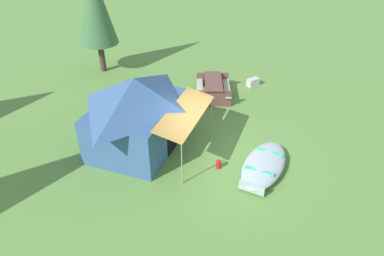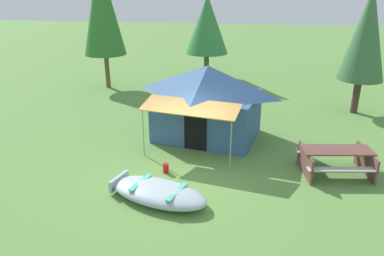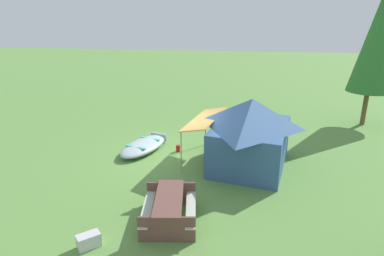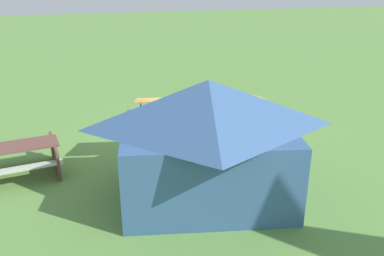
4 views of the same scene
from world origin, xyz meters
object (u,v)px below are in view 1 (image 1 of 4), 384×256
beached_rowboat (264,165)px  canvas_cabin_tent (137,112)px  cooler_box (253,82)px  fuel_can (219,164)px  picnic_table (213,87)px  pine_tree_back_left (94,4)px

beached_rowboat → canvas_cabin_tent: 4.52m
cooler_box → fuel_can: size_ratio=1.97×
fuel_can → picnic_table: bearing=8.5°
beached_rowboat → picnic_table: bearing=24.6°
beached_rowboat → canvas_cabin_tent: canvas_cabin_tent is taller
fuel_can → pine_tree_back_left: pine_tree_back_left is taller
picnic_table → pine_tree_back_left: pine_tree_back_left is taller
beached_rowboat → cooler_box: beached_rowboat is taller
picnic_table → cooler_box: 2.20m
cooler_box → fuel_can: cooler_box is taller
fuel_can → pine_tree_back_left: size_ratio=0.05×
pine_tree_back_left → canvas_cabin_tent: bearing=-148.5°
beached_rowboat → canvas_cabin_tent: bearing=80.2°
picnic_table → beached_rowboat: bearing=-155.4°
canvas_cabin_tent → picnic_table: (3.98, -2.15, -0.85)m
picnic_table → pine_tree_back_left: (1.86, 5.73, 2.77)m
cooler_box → canvas_cabin_tent: bearing=144.1°
cooler_box → fuel_can: (-6.19, 0.98, -0.03)m
picnic_table → pine_tree_back_left: bearing=72.1°
fuel_can → canvas_cabin_tent: bearing=73.4°
pine_tree_back_left → picnic_table: bearing=-107.9°
canvas_cabin_tent → picnic_table: canvas_cabin_tent is taller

